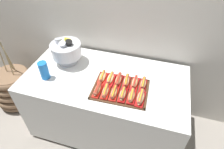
{
  "coord_description": "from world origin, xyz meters",
  "views": [
    {
      "loc": [
        0.44,
        -1.24,
        1.97
      ],
      "look_at": [
        0.06,
        0.03,
        0.8
      ],
      "focal_mm": 30.2,
      "sensor_mm": 36.0,
      "label": 1
    }
  ],
  "objects": [
    {
      "name": "hot_dog_7",
      "position": [
        0.06,
        -0.04,
        0.81
      ],
      "size": [
        0.07,
        0.17,
        0.06
      ],
      "color": "red",
      "rests_on": "serving_tray"
    },
    {
      "name": "hot_dog_2",
      "position": [
        0.15,
        -0.2,
        0.81
      ],
      "size": [
        0.07,
        0.16,
        0.06
      ],
      "color": "red",
      "rests_on": "serving_tray"
    },
    {
      "name": "hot_dog_6",
      "position": [
        -0.01,
        -0.04,
        0.81
      ],
      "size": [
        0.08,
        0.17,
        0.06
      ],
      "color": "red",
      "rests_on": "serving_tray"
    },
    {
      "name": "cup_stack",
      "position": [
        -0.53,
        -0.16,
        0.86
      ],
      "size": [
        0.08,
        0.08,
        0.17
      ],
      "color": "blue",
      "rests_on": "buffet_table"
    },
    {
      "name": "hot_dog_9",
      "position": [
        0.21,
        -0.03,
        0.81
      ],
      "size": [
        0.07,
        0.17,
        0.06
      ],
      "color": "#B21414",
      "rests_on": "serving_tray"
    },
    {
      "name": "buffet_table",
      "position": [
        0.0,
        0.0,
        0.41
      ],
      "size": [
        1.55,
        0.81,
        0.77
      ],
      "color": "white",
      "rests_on": "ground_plane"
    },
    {
      "name": "floor_vase",
      "position": [
        -1.27,
        0.05,
        0.22
      ],
      "size": [
        0.55,
        0.55,
        0.9
      ],
      "color": "brown",
      "rests_on": "ground_plane"
    },
    {
      "name": "hot_dog_8",
      "position": [
        0.14,
        -0.03,
        0.81
      ],
      "size": [
        0.07,
        0.17,
        0.06
      ],
      "color": "#B21414",
      "rests_on": "serving_tray"
    },
    {
      "name": "hot_dog_1",
      "position": [
        0.07,
        -0.2,
        0.81
      ],
      "size": [
        0.07,
        0.16,
        0.06
      ],
      "color": "red",
      "rests_on": "serving_tray"
    },
    {
      "name": "hot_dog_5",
      "position": [
        0.37,
        -0.19,
        0.81
      ],
      "size": [
        0.07,
        0.18,
        0.06
      ],
      "color": "#B21414",
      "rests_on": "serving_tray"
    },
    {
      "name": "hot_dog_11",
      "position": [
        0.36,
        -0.02,
        0.81
      ],
      "size": [
        0.06,
        0.15,
        0.06
      ],
      "color": "red",
      "rests_on": "serving_tray"
    },
    {
      "name": "back_wall",
      "position": [
        0.0,
        0.49,
        1.3
      ],
      "size": [
        6.0,
        0.1,
        2.6
      ],
      "primitive_type": "cube",
      "color": "silver",
      "rests_on": "ground_plane"
    },
    {
      "name": "hot_dog_10",
      "position": [
        0.29,
        -0.03,
        0.81
      ],
      "size": [
        0.06,
        0.17,
        0.06
      ],
      "color": "red",
      "rests_on": "serving_tray"
    },
    {
      "name": "hot_dog_0",
      "position": [
        -0.0,
        -0.2,
        0.81
      ],
      "size": [
        0.06,
        0.17,
        0.06
      ],
      "color": "red",
      "rests_on": "serving_tray"
    },
    {
      "name": "ground_plane",
      "position": [
        0.0,
        0.0,
        0.0
      ],
      "size": [
        10.0,
        10.0,
        0.0
      ],
      "primitive_type": "plane",
      "color": "gray"
    },
    {
      "name": "hot_dog_3",
      "position": [
        0.22,
        -0.2,
        0.81
      ],
      "size": [
        0.07,
        0.16,
        0.06
      ],
      "color": "#B21414",
      "rests_on": "serving_tray"
    },
    {
      "name": "punch_bowl",
      "position": [
        -0.44,
        0.12,
        0.93
      ],
      "size": [
        0.3,
        0.3,
        0.27
      ],
      "color": "silver",
      "rests_on": "buffet_table"
    },
    {
      "name": "hot_dog_4",
      "position": [
        0.3,
        -0.19,
        0.81
      ],
      "size": [
        0.07,
        0.16,
        0.06
      ],
      "color": "#B21414",
      "rests_on": "serving_tray"
    },
    {
      "name": "serving_tray",
      "position": [
        0.18,
        -0.11,
        0.78
      ],
      "size": [
        0.49,
        0.38,
        0.01
      ],
      "color": "#472B19",
      "rests_on": "buffet_table"
    }
  ]
}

